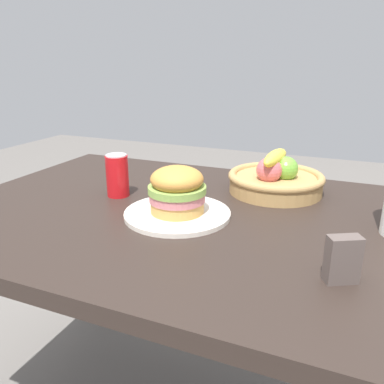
{
  "coord_description": "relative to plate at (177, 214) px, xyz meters",
  "views": [
    {
      "loc": [
        0.35,
        -0.89,
        1.14
      ],
      "look_at": [
        -0.02,
        -0.01,
        0.81
      ],
      "focal_mm": 36.17,
      "sensor_mm": 36.0,
      "label": 1
    }
  ],
  "objects": [
    {
      "name": "soda_can",
      "position": [
        -0.23,
        0.08,
        0.06
      ],
      "size": [
        0.07,
        0.07,
        0.13
      ],
      "color": "red",
      "rests_on": "dining_table"
    },
    {
      "name": "fruit_basket",
      "position": [
        0.2,
        0.29,
        0.04
      ],
      "size": [
        0.29,
        0.29,
        0.14
      ],
      "color": "tan",
      "rests_on": "dining_table"
    },
    {
      "name": "plate",
      "position": [
        0.0,
        0.0,
        0.0
      ],
      "size": [
        0.28,
        0.28,
        0.01
      ],
      "primitive_type": "cylinder",
      "color": "silver",
      "rests_on": "dining_table"
    },
    {
      "name": "dining_table",
      "position": [
        0.05,
        0.04,
        -0.11
      ],
      "size": [
        1.4,
        0.9,
        0.75
      ],
      "color": "#2D231E",
      "rests_on": "ground_plane"
    },
    {
      "name": "napkin_holder",
      "position": [
        0.41,
        -0.17,
        0.04
      ],
      "size": [
        0.07,
        0.06,
        0.09
      ],
      "primitive_type": "cube",
      "rotation": [
        0.0,
        0.0,
        0.5
      ],
      "color": "#594C47",
      "rests_on": "dining_table"
    },
    {
      "name": "sandwich",
      "position": [
        -0.0,
        0.0,
        0.07
      ],
      "size": [
        0.15,
        0.15,
        0.12
      ],
      "color": "tan",
      "rests_on": "plate"
    }
  ]
}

